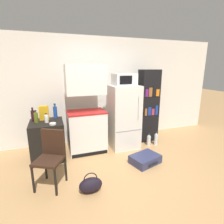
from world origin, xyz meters
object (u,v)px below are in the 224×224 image
kitchen_hutch (86,114)px  refrigerator (124,117)px  cereal_box (44,113)px  side_table (48,140)px  microwave (124,79)px  handbag (91,185)px  bottle_wine_dark (33,115)px  water_bottle_middle (156,139)px  bookshelf (148,106)px  chair (51,153)px  suitcase_large_flat (145,159)px  bottle_blue_soda (55,112)px  bottle_olive_oil (36,117)px  water_bottle_front (149,140)px  bottle_milk_white (46,119)px  bowl (53,124)px

kitchen_hutch → refrigerator: kitchen_hutch is taller
cereal_box → side_table: bearing=-79.6°
microwave → handbag: 2.31m
bottle_wine_dark → water_bottle_middle: 2.88m
bookshelf → chair: bookshelf is taller
refrigerator → cereal_box: bearing=175.4°
suitcase_large_flat → side_table: bearing=138.2°
bookshelf → bottle_blue_soda: 2.27m
bottle_olive_oil → cereal_box: size_ratio=0.85×
side_table → handbag: bearing=-65.9°
cereal_box → suitcase_large_flat: bearing=-29.1°
water_bottle_middle → water_bottle_front: bearing=168.6°
side_table → kitchen_hutch: (0.84, 0.06, 0.48)m
cereal_box → kitchen_hutch: bearing=-6.5°
water_bottle_front → chair: bearing=-161.4°
water_bottle_front → refrigerator: bearing=163.6°
bottle_olive_oil → water_bottle_middle: bottle_olive_oil is taller
side_table → microwave: (1.72, 0.02, 1.21)m
bottle_milk_white → water_bottle_front: 2.43m
bottle_olive_oil → chair: 1.04m
side_table → refrigerator: 1.75m
microwave → bowl: bearing=-171.2°
bottle_wine_dark → handbag: size_ratio=0.79×
kitchen_hutch → microwave: 1.14m
bottle_olive_oil → bottle_blue_soda: bearing=32.9°
kitchen_hutch → bowl: (-0.72, -0.29, -0.07)m
bowl → handbag: bearing=-66.8°
bowl → water_bottle_middle: (2.39, 0.03, -0.67)m
refrigerator → cereal_box: size_ratio=4.94×
chair → water_bottle_middle: (2.44, 0.72, -0.40)m
bowl → chair: bearing=-94.8°
kitchen_hutch → refrigerator: size_ratio=1.31×
bottle_wine_dark → handbag: bearing=-60.6°
bottle_olive_oil → cereal_box: (0.15, 0.14, 0.04)m
bottle_milk_white → cereal_box: cereal_box is taller
refrigerator → microwave: 0.87m
bookshelf → suitcase_large_flat: size_ratio=2.80×
bookshelf → microwave: bearing=-167.9°
bottle_wine_dark → bottle_olive_oil: (0.07, -0.14, -0.01)m
bookshelf → water_bottle_front: 0.87m
bookshelf → chair: (-2.40, -1.10, -0.37)m
water_bottle_front → water_bottle_middle: size_ratio=0.89×
bookshelf → bottle_olive_oil: bookshelf is taller
cereal_box → handbag: 1.83m
microwave → bowl: size_ratio=3.99×
side_table → microwave: 2.11m
water_bottle_front → side_table: bearing=176.1°
cereal_box → water_bottle_middle: (2.54, -0.36, -0.80)m
cereal_box → bottle_olive_oil: bearing=-137.1°
bottle_blue_soda → water_bottle_front: 2.32m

